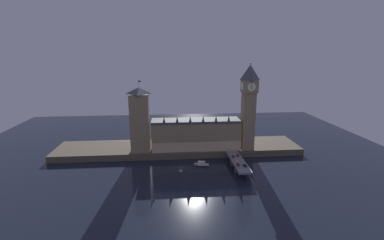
{
  "coord_description": "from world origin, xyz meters",
  "views": [
    {
      "loc": [
        -8.92,
        -205.1,
        88.2
      ],
      "look_at": [
        10.6,
        20.0,
        34.0
      ],
      "focal_mm": 26.0,
      "sensor_mm": 36.0,
      "label": 1
    }
  ],
  "objects": [
    {
      "name": "street_lamp_far",
      "position": [
        39.88,
        9.72,
        10.52
      ],
      "size": [
        1.34,
        0.6,
        6.52
      ],
      "color": "#2D3333",
      "rests_on": "bridge"
    },
    {
      "name": "embankment",
      "position": [
        0.0,
        39.0,
        2.86
      ],
      "size": [
        220.0,
        42.0,
        5.71
      ],
      "color": "brown",
      "rests_on": "ground_plane"
    },
    {
      "name": "car_northbound_trail",
      "position": [
        42.5,
        -14.32,
        7.13
      ],
      "size": [
        1.84,
        4.24,
        1.47
      ],
      "color": "red",
      "rests_on": "bridge"
    },
    {
      "name": "clock_tower",
      "position": [
        60.43,
        26.8,
        45.38
      ],
      "size": [
        13.0,
        13.11,
        75.16
      ],
      "color": "#8E7A56",
      "rests_on": "embankment"
    },
    {
      "name": "pedestrian_near_rail",
      "position": [
        40.28,
        -13.63,
        7.35
      ],
      "size": [
        0.38,
        0.38,
        1.71
      ],
      "color": "black",
      "rests_on": "bridge"
    },
    {
      "name": "victoria_tower",
      "position": [
        -33.48,
        29.4,
        33.26
      ],
      "size": [
        16.13,
        16.13,
        60.89
      ],
      "color": "#8E7A56",
      "rests_on": "embankment"
    },
    {
      "name": "street_lamp_near",
      "position": [
        39.88,
        -19.72,
        10.57
      ],
      "size": [
        1.34,
        0.6,
        6.59
      ],
      "color": "#2D3333",
      "rests_on": "bridge"
    },
    {
      "name": "parliament_hall",
      "position": [
        14.78,
        30.5,
        18.74
      ],
      "size": [
        77.21,
        20.36,
        31.36
      ],
      "color": "#8E7A56",
      "rests_on": "embankment"
    },
    {
      "name": "car_southbound_trail",
      "position": [
        46.94,
        5.04,
        7.1
      ],
      "size": [
        1.89,
        3.96,
        1.4
      ],
      "color": "red",
      "rests_on": "bridge"
    },
    {
      "name": "car_northbound_lead",
      "position": [
        42.5,
        2.37,
        7.14
      ],
      "size": [
        1.91,
        3.96,
        1.49
      ],
      "color": "red",
      "rests_on": "bridge"
    },
    {
      "name": "boat_upstream",
      "position": [
        16.69,
        2.15,
        1.49
      ],
      "size": [
        13.27,
        7.15,
        4.07
      ],
      "color": "#B2A893",
      "rests_on": "ground_plane"
    },
    {
      "name": "car_southbound_lead",
      "position": [
        46.94,
        -16.27,
        7.11
      ],
      "size": [
        2.0,
        4.41,
        1.42
      ],
      "color": "black",
      "rests_on": "bridge"
    },
    {
      "name": "bridge",
      "position": [
        44.72,
        -5.0,
        4.78
      ],
      "size": [
        10.09,
        46.0,
        6.44
      ],
      "color": "slate",
      "rests_on": "ground_plane"
    },
    {
      "name": "ground_plane",
      "position": [
        0.0,
        0.0,
        0.0
      ],
      "size": [
        400.0,
        400.0,
        0.0
      ],
      "primitive_type": "plane",
      "color": "black"
    }
  ]
}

